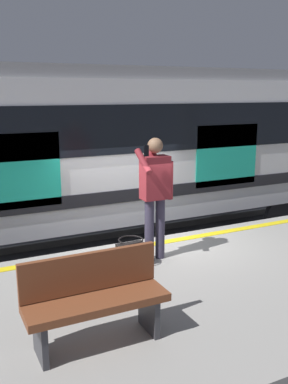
% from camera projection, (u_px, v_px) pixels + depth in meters
% --- Properties ---
extents(ground_plane, '(25.17, 25.17, 0.00)m').
position_uv_depth(ground_plane, '(142.00, 296.00, 7.58)').
color(ground_plane, '#3D3D3F').
extents(platform, '(15.22, 3.84, 1.05)m').
position_uv_depth(platform, '(204.00, 319.00, 5.79)').
color(platform, gray).
rests_on(platform, ground).
extents(safety_line, '(14.92, 0.16, 0.01)m').
position_uv_depth(safety_line, '(149.00, 245.00, 7.08)').
color(safety_line, yellow).
rests_on(safety_line, platform).
extents(track_rail_near, '(19.79, 0.08, 0.16)m').
position_uv_depth(track_rail_near, '(107.00, 259.00, 9.03)').
color(track_rail_near, slate).
rests_on(track_rail_near, ground).
extents(track_rail_far, '(19.79, 0.08, 0.16)m').
position_uv_depth(track_rail_far, '(85.00, 239.00, 10.28)').
color(track_rail_far, slate).
rests_on(track_rail_far, ground).
extents(train_carriage, '(12.32, 2.78, 3.80)m').
position_uv_depth(train_carriage, '(106.00, 142.00, 9.25)').
color(train_carriage, silver).
rests_on(train_carriage, ground).
extents(passenger, '(0.57, 0.55, 1.81)m').
position_uv_depth(passenger, '(155.00, 189.00, 6.27)').
color(passenger, '#383347').
rests_on(passenger, platform).
extents(handbag, '(0.40, 0.36, 0.42)m').
position_uv_depth(handbag, '(131.00, 254.00, 6.16)').
color(handbag, black).
rests_on(handbag, platform).
extents(bench, '(1.41, 0.44, 0.90)m').
position_uv_depth(bench, '(95.00, 297.00, 4.25)').
color(bench, brown).
rests_on(bench, platform).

